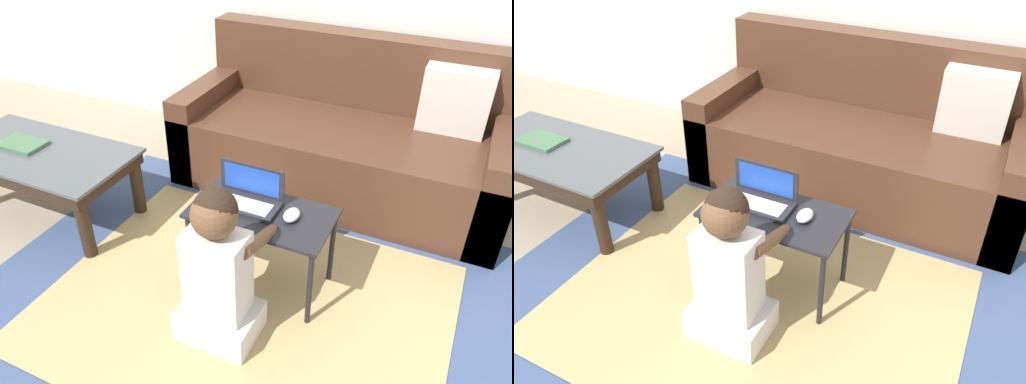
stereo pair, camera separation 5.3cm
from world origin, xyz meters
TOP-DOWN VIEW (x-y plane):
  - ground_plane at (0.00, 0.00)m, footprint 16.00×16.00m
  - area_rug at (0.10, -0.04)m, footprint 2.48×1.93m
  - couch at (0.18, 1.17)m, footprint 1.91×0.83m
  - coffee_table at (-1.23, 0.15)m, footprint 1.03×0.54m
  - laptop_desk at (0.10, 0.14)m, footprint 0.63×0.35m
  - laptop at (0.02, 0.16)m, footprint 0.31×0.16m
  - computer_mouse at (0.24, 0.15)m, footprint 0.07×0.10m
  - person_seated at (0.08, -0.21)m, footprint 0.33×0.42m
  - book_on_table at (-1.35, 0.15)m, footprint 0.25×0.16m

SIDE VIEW (x-z plane):
  - ground_plane at x=0.00m, z-range 0.00..0.00m
  - area_rug at x=0.10m, z-range 0.00..0.01m
  - couch at x=0.18m, z-range -0.14..0.73m
  - coffee_table at x=-1.23m, z-range 0.14..0.54m
  - person_seated at x=0.08m, z-range -0.02..0.71m
  - laptop_desk at x=0.10m, z-range 0.16..0.58m
  - book_on_table at x=-1.35m, z-range 0.41..0.43m
  - computer_mouse at x=0.24m, z-range 0.42..0.46m
  - laptop at x=0.02m, z-range 0.36..0.54m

